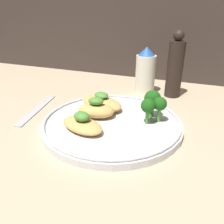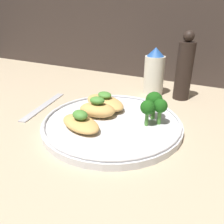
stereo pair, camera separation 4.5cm
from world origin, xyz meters
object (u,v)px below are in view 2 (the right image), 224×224
(pepper_grinder, at_px, (184,69))
(broccoli_bunch, at_px, (154,104))
(plate, at_px, (112,122))
(sauce_bottle, at_px, (154,72))

(pepper_grinder, bearing_deg, broccoli_bunch, -94.25)
(plate, distance_m, pepper_grinder, 0.27)
(plate, distance_m, broccoli_bunch, 0.10)
(sauce_bottle, relative_size, pepper_grinder, 0.74)
(plate, distance_m, sauce_bottle, 0.24)
(plate, bearing_deg, pepper_grinder, 68.83)
(pepper_grinder, bearing_deg, plate, -111.17)
(plate, xyz_separation_m, pepper_grinder, (0.09, 0.24, 0.07))
(broccoli_bunch, height_order, pepper_grinder, pepper_grinder)
(sauce_bottle, distance_m, pepper_grinder, 0.08)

